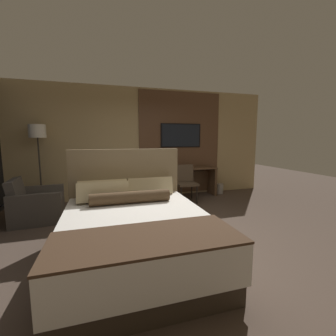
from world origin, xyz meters
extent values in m
plane|color=#4C3D33|center=(0.00, 0.00, 0.00)|extent=(16.00, 16.00, 0.00)
cube|color=tan|center=(0.00, 2.60, 1.40)|extent=(7.20, 0.06, 2.80)
cube|color=brown|center=(1.17, 2.56, 1.40)|extent=(2.24, 0.03, 2.70)
cube|color=#33281E|center=(-0.52, -0.60, 0.11)|extent=(1.67, 2.01, 0.22)
cube|color=silver|center=(-0.52, -0.60, 0.42)|extent=(1.72, 2.08, 0.39)
cube|color=#422D1E|center=(-0.52, -1.27, 0.63)|extent=(1.74, 0.73, 0.02)
cube|color=#7F6B4C|center=(-0.52, 0.48, 0.68)|extent=(1.75, 0.08, 1.36)
cube|color=#C6B284|center=(-0.88, 0.34, 0.75)|extent=(0.72, 0.23, 0.31)
cube|color=#C6B284|center=(-0.15, 0.34, 0.75)|extent=(0.72, 0.23, 0.31)
cube|color=#C6B284|center=(-0.88, 0.13, 0.75)|extent=(0.72, 0.25, 0.32)
cylinder|color=#4C3823|center=(-0.52, -0.07, 0.70)|extent=(1.12, 0.17, 0.17)
cube|color=brown|center=(1.17, 2.28, 0.75)|extent=(1.74, 0.49, 0.03)
cube|color=brown|center=(0.33, 2.28, 0.37)|extent=(0.06, 0.44, 0.73)
cube|color=brown|center=(2.01, 2.28, 0.37)|extent=(0.06, 0.44, 0.73)
cube|color=brown|center=(1.17, 2.51, 0.44)|extent=(1.62, 0.02, 0.37)
cube|color=black|center=(1.17, 2.52, 1.61)|extent=(1.11, 0.04, 0.62)
cube|color=black|center=(1.17, 2.50, 1.61)|extent=(1.04, 0.01, 0.57)
cube|color=#4C3D2D|center=(1.05, 1.75, 0.44)|extent=(0.51, 0.48, 0.05)
cube|color=#4C3D2D|center=(1.07, 1.95, 0.68)|extent=(0.45, 0.13, 0.42)
cylinder|color=black|center=(0.85, 1.58, 0.21)|extent=(0.04, 0.04, 0.42)
cylinder|color=black|center=(1.24, 1.56, 0.21)|extent=(0.04, 0.04, 0.42)
cylinder|color=black|center=(0.87, 1.94, 0.21)|extent=(0.04, 0.04, 0.42)
cylinder|color=black|center=(1.26, 1.92, 0.21)|extent=(0.04, 0.04, 0.42)
cube|color=#47423D|center=(-2.06, 1.43, 0.22)|extent=(0.89, 0.75, 0.44)
cube|color=#47423D|center=(-2.40, 1.41, 0.62)|extent=(0.26, 0.69, 0.38)
cube|color=#47423D|center=(-2.02, 1.05, 0.29)|extent=(0.84, 0.17, 0.58)
cube|color=#47423D|center=(-2.09, 1.82, 0.29)|extent=(0.84, 0.17, 0.58)
cylinder|color=#282623|center=(-2.18, 2.25, 0.01)|extent=(0.28, 0.28, 0.03)
cylinder|color=#332D28|center=(-2.18, 2.25, 0.79)|extent=(0.03, 0.03, 1.58)
cylinder|color=silver|center=(-2.18, 2.25, 1.68)|extent=(0.34, 0.34, 0.28)
cylinder|color=#846647|center=(0.62, 2.35, 0.99)|extent=(0.15, 0.15, 0.45)
cube|color=#332D28|center=(1.22, 2.34, 0.78)|extent=(0.23, 0.17, 0.03)
cylinder|color=gray|center=(2.24, 2.28, 0.14)|extent=(0.22, 0.22, 0.28)
camera|label=1|loc=(-0.90, -3.18, 1.52)|focal=24.00mm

